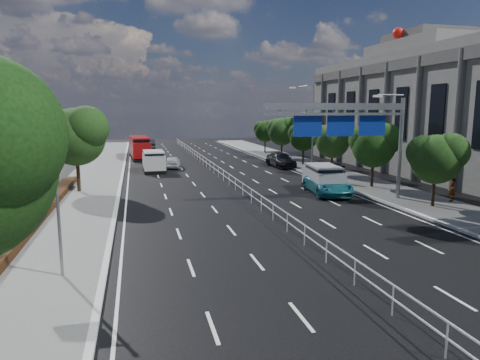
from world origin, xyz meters
name	(u,v)px	position (x,y,z in m)	size (l,w,h in m)	color
ground	(318,257)	(0.00, 0.00, 0.00)	(160.00, 160.00, 0.00)	black
sidewalk_near	(34,279)	(-11.50, 0.00, 0.07)	(5.00, 140.00, 0.14)	slate
kerb_near	(104,274)	(-9.00, 0.00, 0.07)	(0.25, 140.00, 0.15)	silver
median_fence	(220,173)	(0.00, 22.50, 0.53)	(0.05, 85.00, 1.02)	silver
hedge_near	(17,237)	(-13.30, 5.00, 0.36)	(1.00, 36.00, 0.44)	black
toilet_sign	(44,204)	(-10.95, 0.00, 2.94)	(1.62, 0.18, 4.34)	gray
overhead_gantry	(351,121)	(6.74, 10.05, 5.61)	(10.24, 0.38, 7.45)	gray
streetlight_far	(310,121)	(10.50, 26.00, 5.21)	(2.78, 2.40, 9.00)	gray
civic_hall	(444,111)	(23.72, 22.00, 6.27)	(14.40, 36.00, 14.35)	slate
near_tree_back	(77,133)	(-11.94, 17.97, 4.61)	(4.84, 4.51, 6.69)	black
far_tree_c	(437,156)	(11.24, 6.98, 3.43)	(3.52, 3.28, 4.94)	black
far_tree_d	(374,143)	(11.25, 14.48, 3.69)	(3.85, 3.59, 5.34)	black
far_tree_e	(333,139)	(11.25, 21.98, 3.56)	(3.63, 3.38, 5.13)	black
far_tree_f	(304,135)	(11.24, 29.48, 3.49)	(3.52, 3.28, 5.02)	black
far_tree_g	(282,130)	(11.25, 36.98, 3.75)	(3.96, 3.69, 5.45)	black
far_tree_h	(266,130)	(11.24, 44.48, 3.42)	(3.41, 3.18, 4.91)	black
white_minivan	(154,161)	(-5.84, 28.65, 1.06)	(2.26, 5.03, 2.17)	black
red_bus	(139,147)	(-7.13, 41.85, 1.49)	(2.91, 9.70, 2.86)	black
near_car_silver	(173,162)	(-3.69, 30.90, 0.67)	(1.58, 3.94, 1.34)	#B3B6BB
near_car_dark	(149,145)	(-5.53, 53.76, 0.86)	(1.82, 5.21, 1.72)	black
silver_minivan	(323,179)	(6.61, 14.00, 1.03)	(2.81, 5.31, 2.11)	black
parked_car_teal	(328,184)	(6.50, 12.90, 0.77)	(2.55, 5.52, 1.53)	#196574
parked_car_dark	(281,160)	(8.30, 29.00, 0.78)	(2.18, 5.36, 1.55)	black
pedestrian_a	(452,190)	(13.40, 7.92, 0.96)	(0.59, 0.39, 1.63)	gray
pedestrian_b	(342,174)	(9.60, 16.58, 0.90)	(0.74, 0.58, 1.52)	gray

